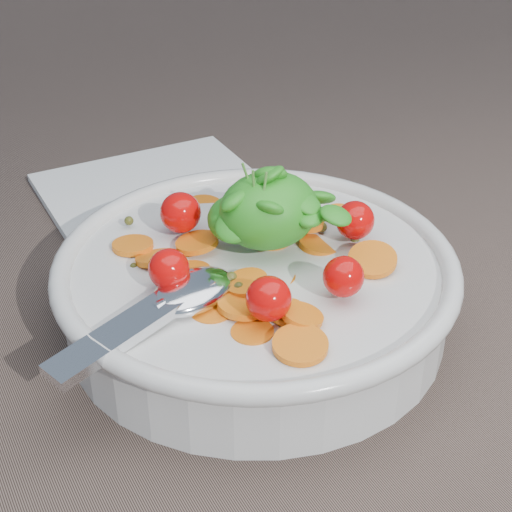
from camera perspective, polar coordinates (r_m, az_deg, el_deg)
name	(u,v)px	position (r m, az deg, el deg)	size (l,w,h in m)	color
ground	(256,330)	(0.51, 0.02, -5.40)	(6.00, 6.00, 0.00)	brown
bowl	(256,285)	(0.50, -0.01, -2.10)	(0.28, 0.26, 0.11)	silver
napkin	(156,192)	(0.67, -7.25, 4.61)	(0.18, 0.16, 0.01)	white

